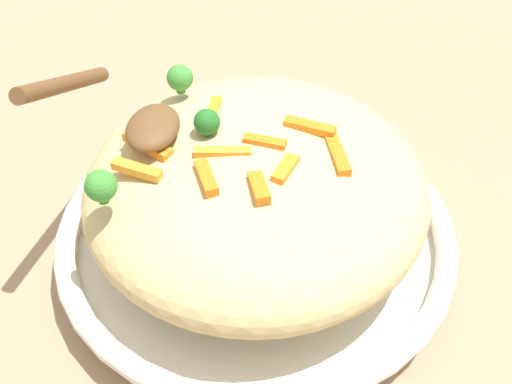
% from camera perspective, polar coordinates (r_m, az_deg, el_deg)
% --- Properties ---
extents(ground_plane, '(2.40, 2.40, 0.00)m').
position_cam_1_polar(ground_plane, '(0.61, 0.00, -5.24)').
color(ground_plane, '#9E7F60').
extents(serving_bowl, '(0.33, 0.33, 0.04)m').
position_cam_1_polar(serving_bowl, '(0.59, 0.00, -3.85)').
color(serving_bowl, white).
rests_on(serving_bowl, ground_plane).
extents(pasta_mound, '(0.28, 0.27, 0.09)m').
position_cam_1_polar(pasta_mound, '(0.55, 0.00, 0.31)').
color(pasta_mound, '#D1BA7A').
rests_on(pasta_mound, serving_bowl).
extents(carrot_piece_0, '(0.01, 0.04, 0.01)m').
position_cam_1_polar(carrot_piece_0, '(0.51, -2.75, 3.24)').
color(carrot_piece_0, orange).
rests_on(carrot_piece_0, pasta_mound).
extents(carrot_piece_1, '(0.03, 0.02, 0.01)m').
position_cam_1_polar(carrot_piece_1, '(0.48, 0.24, 0.34)').
color(carrot_piece_1, orange).
rests_on(carrot_piece_1, pasta_mound).
extents(carrot_piece_2, '(0.03, 0.02, 0.01)m').
position_cam_1_polar(carrot_piece_2, '(0.50, 2.42, 1.90)').
color(carrot_piece_2, orange).
rests_on(carrot_piece_2, pasta_mound).
extents(carrot_piece_3, '(0.02, 0.04, 0.01)m').
position_cam_1_polar(carrot_piece_3, '(0.51, -9.77, 1.82)').
color(carrot_piece_3, orange).
rests_on(carrot_piece_3, pasta_mound).
extents(carrot_piece_4, '(0.03, 0.02, 0.01)m').
position_cam_1_polar(carrot_piece_4, '(0.49, -4.10, 1.16)').
color(carrot_piece_4, orange).
rests_on(carrot_piece_4, pasta_mound).
extents(carrot_piece_5, '(0.01, 0.03, 0.01)m').
position_cam_1_polar(carrot_piece_5, '(0.52, 0.74, 4.21)').
color(carrot_piece_5, orange).
rests_on(carrot_piece_5, pasta_mound).
extents(carrot_piece_6, '(0.02, 0.04, 0.01)m').
position_cam_1_polar(carrot_piece_6, '(0.53, 4.43, 5.36)').
color(carrot_piece_6, orange).
rests_on(carrot_piece_6, pasta_mound).
extents(carrot_piece_7, '(0.03, 0.01, 0.01)m').
position_cam_1_polar(carrot_piece_7, '(0.55, -3.55, 6.69)').
color(carrot_piece_7, orange).
rests_on(carrot_piece_7, pasta_mound).
extents(carrot_piece_8, '(0.03, 0.04, 0.01)m').
position_cam_1_polar(carrot_piece_8, '(0.53, -8.89, 3.84)').
color(carrot_piece_8, orange).
rests_on(carrot_piece_8, pasta_mound).
extents(carrot_piece_9, '(0.04, 0.02, 0.01)m').
position_cam_1_polar(carrot_piece_9, '(0.51, 6.68, 2.82)').
color(carrot_piece_9, orange).
rests_on(carrot_piece_9, pasta_mound).
extents(broccoli_floret_0, '(0.02, 0.02, 0.02)m').
position_cam_1_polar(broccoli_floret_0, '(0.52, -4.06, 5.72)').
color(broccoli_floret_0, '#205B1C').
rests_on(broccoli_floret_0, pasta_mound).
extents(broccoli_floret_1, '(0.02, 0.02, 0.03)m').
position_cam_1_polar(broccoli_floret_1, '(0.48, -12.61, 0.47)').
color(broccoli_floret_1, '#377928').
rests_on(broccoli_floret_1, pasta_mound).
extents(broccoli_floret_2, '(0.02, 0.02, 0.02)m').
position_cam_1_polar(broccoli_floret_2, '(0.58, -6.27, 9.27)').
color(broccoli_floret_2, '#377928').
rests_on(broccoli_floret_2, pasta_mound).
extents(serving_spoon, '(0.13, 0.09, 0.08)m').
position_cam_1_polar(serving_spoon, '(0.53, -10.71, 6.52)').
color(serving_spoon, brown).
rests_on(serving_spoon, pasta_mound).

